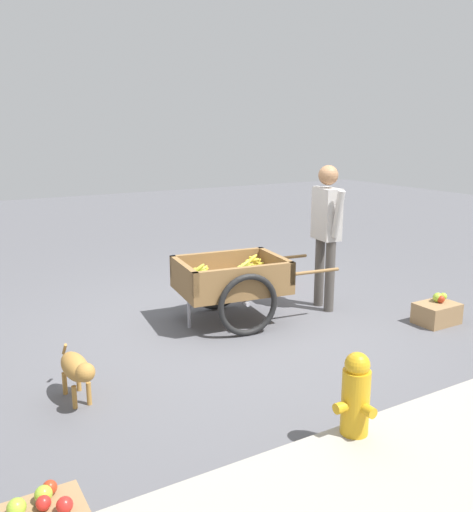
{
  "coord_description": "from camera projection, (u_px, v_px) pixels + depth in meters",
  "views": [
    {
      "loc": [
        2.72,
        4.56,
        2.03
      ],
      "look_at": [
        -0.01,
        -0.09,
        0.75
      ],
      "focal_mm": 38.15,
      "sensor_mm": 36.0,
      "label": 1
    }
  ],
  "objects": [
    {
      "name": "ground_plane",
      "position": [
        240.0,
        328.0,
        5.64
      ],
      "size": [
        24.0,
        24.0,
        0.0
      ],
      "primitive_type": "plane",
      "color": "#56565B"
    },
    {
      "name": "fruit_cart",
      "position": [
        231.0,
        282.0,
        5.74
      ],
      "size": [
        1.73,
        1.01,
        0.73
      ],
      "color": "olive",
      "rests_on": "ground"
    },
    {
      "name": "vendor_person",
      "position": [
        326.0,
        224.0,
        6.04
      ],
      "size": [
        0.24,
        0.57,
        1.63
      ],
      "color": "#4C4742",
      "rests_on": "ground"
    },
    {
      "name": "dog",
      "position": [
        77.0,
        368.0,
        4.07
      ],
      "size": [
        0.19,
        0.67,
        0.4
      ],
      "color": "#AD7A38",
      "rests_on": "ground"
    },
    {
      "name": "fire_hydrant",
      "position": [
        355.0,
        402.0,
        3.44
      ],
      "size": [
        0.25,
        0.25,
        0.67
      ],
      "color": "gold",
      "rests_on": "ground"
    },
    {
      "name": "plastic_bucket",
      "position": [
        277.0,
        275.0,
        7.18
      ],
      "size": [
        0.24,
        0.24,
        0.24
      ],
      "primitive_type": "cylinder",
      "color": "#B21E1E",
      "rests_on": "ground"
    },
    {
      "name": "mixed_fruit_crate",
      "position": [
        437.0,
        312.0,
        5.76
      ],
      "size": [
        0.44,
        0.32,
        0.32
      ],
      "color": "#99754C",
      "rests_on": "ground"
    }
  ]
}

